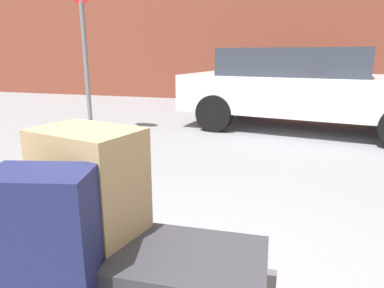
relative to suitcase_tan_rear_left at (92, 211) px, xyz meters
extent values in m
cylinder|color=black|center=(-0.35, 0.20, -0.57)|extent=(0.24, 0.06, 0.24)
cube|color=#9E7F56|center=(0.00, 0.00, 0.00)|extent=(0.46, 0.37, 0.69)
cube|color=#2D2D33|center=(0.44, -0.07, -0.21)|extent=(0.58, 0.41, 0.27)
cube|color=#191E47|center=(0.02, -0.30, -0.04)|extent=(0.37, 0.28, 0.62)
cube|color=silver|center=(1.02, 5.25, -0.05)|extent=(4.52, 2.42, 0.64)
cube|color=#2D333D|center=(0.78, 5.29, 0.50)|extent=(2.62, 1.92, 0.46)
cylinder|color=black|center=(-0.25, 6.30, -0.37)|extent=(0.67, 0.31, 0.64)
cylinder|color=black|center=(-0.51, 4.62, -0.37)|extent=(0.67, 0.31, 0.64)
cylinder|color=slate|center=(-2.37, 3.66, 0.59)|extent=(0.07, 0.07, 2.55)
camera|label=1|loc=(0.75, -1.12, 0.62)|focal=31.75mm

